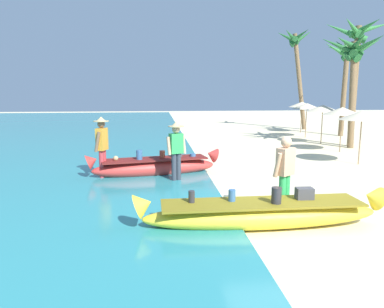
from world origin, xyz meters
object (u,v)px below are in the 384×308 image
(palm_tree_tall_inland, at_px, (354,56))
(palm_tree_leaning_seaward, at_px, (357,46))
(boat_red_midground, at_px, (155,166))
(palm_tree_mid_cluster, at_px, (346,60))
(person_vendor_assistant, at_px, (102,144))
(boat_yellow_foreground, at_px, (262,213))
(palm_tree_far_behind, at_px, (296,52))
(person_tourist_customer, at_px, (285,172))
(person_vendor_hatted, at_px, (176,148))

(palm_tree_tall_inland, relative_size, palm_tree_leaning_seaward, 0.87)
(boat_red_midground, height_order, palm_tree_mid_cluster, palm_tree_mid_cluster)
(person_vendor_assistant, distance_m, palm_tree_tall_inland, 11.90)
(boat_yellow_foreground, bearing_deg, person_vendor_assistant, 130.31)
(boat_red_midground, bearing_deg, person_vendor_assistant, -168.96)
(boat_red_midground, relative_size, palm_tree_far_behind, 0.62)
(boat_yellow_foreground, distance_m, person_vendor_assistant, 5.53)
(palm_tree_tall_inland, bearing_deg, palm_tree_far_behind, 86.33)
(person_tourist_customer, distance_m, palm_tree_far_behind, 18.68)
(palm_tree_mid_cluster, bearing_deg, palm_tree_leaning_seaward, -112.57)
(person_vendor_hatted, height_order, palm_tree_leaning_seaward, palm_tree_leaning_seaward)
(palm_tree_mid_cluster, bearing_deg, palm_tree_tall_inland, -114.50)
(palm_tree_leaning_seaward, height_order, palm_tree_mid_cluster, palm_tree_leaning_seaward)
(boat_red_midground, bearing_deg, boat_yellow_foreground, -65.61)
(palm_tree_leaning_seaward, bearing_deg, palm_tree_mid_cluster, 67.43)
(palm_tree_far_behind, bearing_deg, person_tourist_customer, -111.37)
(palm_tree_tall_inland, bearing_deg, person_tourist_customer, -124.84)
(boat_yellow_foreground, height_order, palm_tree_leaning_seaward, palm_tree_leaning_seaward)
(palm_tree_leaning_seaward, xyz_separation_m, palm_tree_far_behind, (0.15, 7.70, 0.51))
(boat_yellow_foreground, xyz_separation_m, person_vendor_assistant, (-3.54, 4.17, 0.79))
(person_tourist_customer, bearing_deg, boat_yellow_foreground, -137.92)
(person_vendor_hatted, distance_m, palm_tree_mid_cluster, 14.79)
(person_tourist_customer, distance_m, palm_tree_mid_cluster, 15.88)
(person_vendor_hatted, bearing_deg, boat_red_midground, 123.99)
(palm_tree_leaning_seaward, bearing_deg, boat_yellow_foreground, -125.90)
(boat_yellow_foreground, xyz_separation_m, boat_red_midground, (-2.03, 4.47, 0.03))
(person_vendor_hatted, relative_size, palm_tree_far_behind, 0.27)
(boat_red_midground, relative_size, person_tourist_customer, 2.43)
(boat_red_midground, xyz_separation_m, person_tourist_customer, (2.65, -3.91, 0.64))
(boat_yellow_foreground, bearing_deg, person_vendor_hatted, 111.74)
(person_vendor_hatted, relative_size, person_tourist_customer, 1.04)
(boat_red_midground, bearing_deg, person_tourist_customer, -55.81)
(boat_red_midground, distance_m, palm_tree_leaning_seaward, 11.43)
(person_tourist_customer, xyz_separation_m, person_vendor_assistant, (-4.17, 3.61, 0.12))
(palm_tree_tall_inland, height_order, palm_tree_leaning_seaward, palm_tree_leaning_seaward)
(person_vendor_hatted, bearing_deg, person_tourist_customer, -55.75)
(palm_tree_leaning_seaward, bearing_deg, person_vendor_assistant, -152.05)
(palm_tree_tall_inland, height_order, palm_tree_mid_cluster, palm_tree_mid_cluster)
(palm_tree_tall_inland, xyz_separation_m, palm_tree_leaning_seaward, (0.38, 0.48, 0.48))
(person_vendor_assistant, bearing_deg, person_vendor_hatted, -15.65)
(palm_tree_mid_cluster, xyz_separation_m, palm_tree_far_behind, (-1.49, 3.75, 0.79))
(person_vendor_hatted, distance_m, palm_tree_leaning_seaward, 11.17)
(boat_yellow_foreground, distance_m, palm_tree_leaning_seaward, 12.88)
(boat_red_midground, xyz_separation_m, person_vendor_hatted, (0.60, -0.89, 0.70))
(boat_yellow_foreground, relative_size, person_vendor_assistant, 2.61)
(palm_tree_tall_inland, xyz_separation_m, palm_tree_mid_cluster, (2.02, 4.43, 0.21))
(boat_red_midground, xyz_separation_m, palm_tree_leaning_seaward, (9.14, 5.36, 4.27))
(boat_yellow_foreground, distance_m, person_vendor_hatted, 3.93)
(palm_tree_tall_inland, bearing_deg, person_vendor_assistant, -153.29)
(person_vendor_assistant, bearing_deg, boat_red_midground, 11.04)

